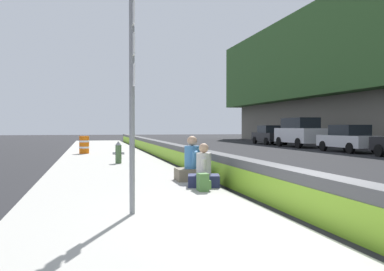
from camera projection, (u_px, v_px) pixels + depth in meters
The scene contains 12 objects.
ground_plane at pixel (319, 228), 6.76m from camera, with size 160.00×160.00×0.00m, color #232326.
sidewalk_strip at pixel (151, 233), 6.14m from camera, with size 80.00×4.40×0.14m, color #A8A59E.
jersey_barrier at pixel (318, 201), 6.75m from camera, with size 76.00×0.45×0.85m.
route_sign_post at pixel (132, 88), 7.12m from camera, with size 0.44×0.09×3.60m.
fire_hydrant at pixel (118, 152), 17.02m from camera, with size 0.26×0.46×0.88m.
seated_person_foreground at pixel (204, 173), 10.44m from camera, with size 0.80×0.88×1.05m.
seated_person_middle at pixel (192, 166), 11.62m from camera, with size 0.77×0.86×1.20m.
backpack at pixel (203, 182), 9.70m from camera, with size 0.32×0.28×0.40m.
construction_barrel at pixel (84, 145), 23.19m from camera, with size 0.54×0.54×0.95m.
parked_car_fourth at pixel (349, 138), 26.78m from camera, with size 4.54×2.03×1.71m.
parked_car_midline at pixel (299, 132), 33.16m from camera, with size 4.85×2.17×2.28m.
parked_car_far at pixel (270, 135), 38.83m from camera, with size 4.54×2.03×1.71m.
Camera 1 is at (-6.08, 3.50, 1.59)m, focal length 40.22 mm.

